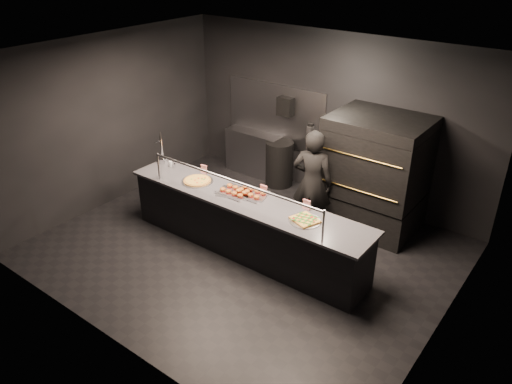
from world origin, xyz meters
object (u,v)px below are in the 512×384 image
fire_extinguisher (310,137)px  square_pizza (305,220)px  slider_tray_b (251,193)px  pizza_oven (375,173)px  slider_tray_a (235,191)px  prep_shelf (254,153)px  trash_bin (279,164)px  worker (312,183)px  service_counter (245,225)px  round_pizza (197,181)px  towel_dispenser (286,106)px  beer_tap (162,154)px

fire_extinguisher → square_pizza: size_ratio=1.15×
slider_tray_b → pizza_oven: bearing=55.6°
slider_tray_a → square_pizza: size_ratio=1.33×
prep_shelf → trash_bin: bearing=-8.1°
pizza_oven → square_pizza: 1.93m
slider_tray_a → worker: bearing=55.6°
square_pizza → service_counter: bearing=178.9°
round_pizza → slider_tray_a: bearing=4.1°
round_pizza → square_pizza: (2.02, -0.01, 0.00)m
pizza_oven → worker: bearing=-131.1°
prep_shelf → slider_tray_b: (1.60, -2.17, 0.50)m
pizza_oven → prep_shelf: bearing=171.5°
fire_extinguisher → round_pizza: fire_extinguisher is taller
round_pizza → slider_tray_b: slider_tray_b is taller
fire_extinguisher → slider_tray_b: size_ratio=0.88×
towel_dispenser → square_pizza: bearing=-50.8°
slider_tray_a → worker: size_ratio=0.33×
fire_extinguisher → trash_bin: (-0.55, -0.18, -0.62)m
beer_tap → round_pizza: beer_tap is taller
round_pizza → trash_bin: bearing=88.7°
fire_extinguisher → slider_tray_b: fire_extinguisher is taller
towel_dispenser → beer_tap: size_ratio=0.60×
square_pizza → trash_bin: size_ratio=0.50×
towel_dispenser → square_pizza: (1.97, -2.41, -0.61)m
prep_shelf → trash_bin: size_ratio=1.35×
fire_extinguisher → trash_bin: fire_extinguisher is taller
beer_tap → square_pizza: size_ratio=1.33×
pizza_oven → slider_tray_b: pizza_oven is taller
fire_extinguisher → square_pizza: bearing=-59.7°
pizza_oven → prep_shelf: 2.88m
service_counter → pizza_oven: size_ratio=2.15×
prep_shelf → towel_dispenser: towel_dispenser is taller
round_pizza → worker: bearing=37.4°
prep_shelf → beer_tap: size_ratio=2.05×
round_pizza → slider_tray_b: (0.95, 0.16, 0.02)m
pizza_oven → slider_tray_b: size_ratio=3.34×
service_counter → round_pizza: service_counter is taller
pizza_oven → worker: size_ratio=1.07×
slider_tray_b → square_pizza: bearing=-9.1°
beer_tap → trash_bin: 2.38m
pizza_oven → square_pizza: (-0.13, -1.92, -0.03)m
square_pizza → prep_shelf: bearing=138.7°
service_counter → square_pizza: service_counter is taller
pizza_oven → fire_extinguisher: pizza_oven is taller
service_counter → trash_bin: size_ratio=4.62×
fire_extinguisher → slider_tray_a: bearing=-86.9°
square_pizza → towel_dispenser: bearing=129.2°
service_counter → slider_tray_b: service_counter is taller
pizza_oven → prep_shelf: size_ratio=1.59×
square_pizza → trash_bin: square_pizza is taller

